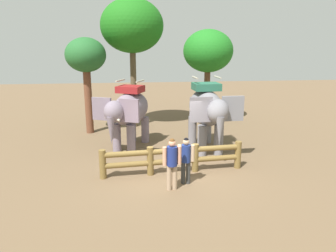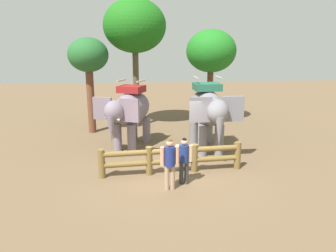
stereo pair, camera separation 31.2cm
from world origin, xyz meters
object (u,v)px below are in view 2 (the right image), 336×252
object	(u,v)px
elephant_near_left	(130,111)
elephant_center	(208,110)
tourist_man_in_blue	(184,157)
tree_far_left	(88,58)
tourist_woman_in_black	(170,160)
tree_far_right	(135,27)
tree_back_center	(211,52)
log_fence	(172,157)

from	to	relation	value
elephant_near_left	elephant_center	xyz separation A→B (m)	(3.38, -0.75, 0.10)
tourist_man_in_blue	tree_far_left	world-z (taller)	tree_far_left
tourist_woman_in_black	tree_far_left	distance (m)	8.73
tourist_man_in_blue	tree_far_left	xyz separation A→B (m)	(-3.95, 7.06, 3.00)
elephant_near_left	tree_far_left	size ratio (longest dim) A/B	0.73
tree_far_left	tree_far_right	size ratio (longest dim) A/B	0.71
tourist_man_in_blue	tree_back_center	size ratio (longest dim) A/B	0.29
tree_back_center	tree_far_right	bearing A→B (deg)	-169.36
log_fence	tree_back_center	world-z (taller)	tree_back_center
tree_far_left	tree_far_right	world-z (taller)	tree_far_right
elephant_near_left	tree_back_center	distance (m)	7.24
tree_far_right	elephant_near_left	bearing A→B (deg)	-94.34
tourist_man_in_blue	log_fence	bearing A→B (deg)	107.01
log_fence	tree_back_center	bearing A→B (deg)	68.29
elephant_center	tree_back_center	world-z (taller)	tree_back_center
elephant_near_left	tree_far_right	bearing A→B (deg)	85.66
elephant_near_left	tree_far_right	xyz separation A→B (m)	(0.31, 4.04, 3.82)
elephant_center	tourist_man_in_blue	bearing A→B (deg)	-114.36
tourist_woman_in_black	elephant_center	bearing A→B (deg)	61.55
elephant_center	tree_far_right	bearing A→B (deg)	122.71
tourist_woman_in_black	tree_back_center	world-z (taller)	tree_back_center
tourist_woman_in_black	tree_far_left	world-z (taller)	tree_far_left
elephant_near_left	elephant_center	size ratio (longest dim) A/B	0.96
elephant_center	elephant_near_left	bearing A→B (deg)	167.51
log_fence	tourist_man_in_blue	distance (m)	1.06
elephant_center	tree_far_right	distance (m)	6.79
elephant_center	tree_far_right	world-z (taller)	tree_far_right
tourist_woman_in_black	tree_back_center	bearing A→B (deg)	69.97
log_fence	elephant_center	distance (m)	3.27
elephant_near_left	tree_far_left	world-z (taller)	tree_far_left
elephant_center	tree_back_center	bearing A→B (deg)	76.23
tourist_man_in_blue	tree_far_left	bearing A→B (deg)	119.18
tourist_man_in_blue	tourist_woman_in_black	bearing A→B (deg)	-141.90
tree_far_left	tree_far_right	xyz separation A→B (m)	(2.40, 1.11, 1.61)
elephant_near_left	tourist_woman_in_black	world-z (taller)	elephant_near_left
log_fence	tree_far_left	distance (m)	7.85
elephant_center	tree_far_left	bearing A→B (deg)	146.09
elephant_near_left	tree_far_left	distance (m)	4.23
tourist_man_in_blue	tree_far_left	distance (m)	8.63
elephant_near_left	tree_far_right	world-z (taller)	tree_far_right
elephant_center	tourist_woman_in_black	world-z (taller)	elephant_center
tree_far_left	tree_back_center	world-z (taller)	tree_back_center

